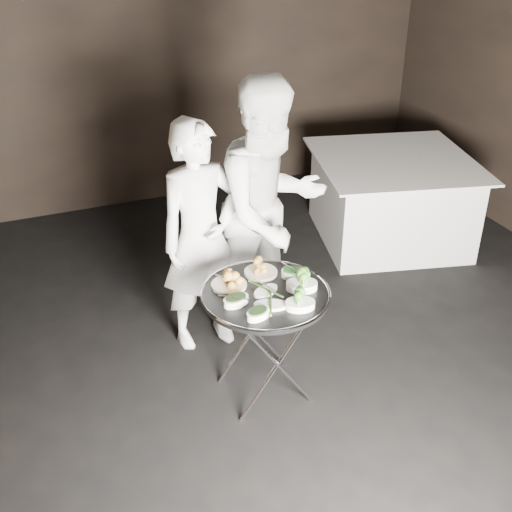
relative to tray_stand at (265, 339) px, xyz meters
name	(u,v)px	position (x,y,z in m)	size (l,w,h in m)	color
floor	(294,409)	(0.12, -0.21, -0.45)	(6.00, 7.00, 0.05)	black
wall_back	(144,55)	(0.12, 3.31, 1.08)	(6.00, 0.05, 3.00)	black
tray_stand	(265,339)	(0.00, 0.00, 0.00)	(0.51, 0.43, 0.75)	silver
serving_tray	(265,294)	(0.00, 0.00, 0.34)	(0.79, 0.79, 0.04)	black
potato_plate_a	(229,281)	(-0.18, 0.15, 0.39)	(0.22, 0.22, 0.08)	beige
potato_plate_b	(261,269)	(0.06, 0.22, 0.38)	(0.22, 0.22, 0.08)	beige
greens_bowl	(291,272)	(0.22, 0.12, 0.38)	(0.12, 0.12, 0.07)	white
asparagus_plate_a	(266,290)	(0.00, 0.00, 0.37)	(0.21, 0.17, 0.04)	white
asparagus_plate_b	(271,304)	(-0.03, -0.15, 0.37)	(0.22, 0.18, 0.04)	white
spinach_bowl_a	(236,300)	(-0.21, -0.04, 0.38)	(0.18, 0.14, 0.07)	white
spinach_bowl_b	(258,313)	(-0.14, -0.22, 0.38)	(0.18, 0.15, 0.06)	white
broccoli_bowl_a	(302,284)	(0.22, -0.04, 0.39)	(0.23, 0.19, 0.08)	white
broccoli_bowl_b	(300,303)	(0.12, -0.22, 0.38)	(0.20, 0.16, 0.07)	white
serving_utensils	(264,280)	(0.02, 0.07, 0.40)	(0.58, 0.43, 0.01)	silver
waiter_left	(201,237)	(-0.17, 0.73, 0.41)	(0.60, 0.40, 1.66)	white
waiter_right	(270,211)	(0.34, 0.70, 0.52)	(0.92, 0.72, 1.90)	white
dining_table	(390,199)	(1.93, 1.56, -0.02)	(1.39, 1.39, 0.79)	white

